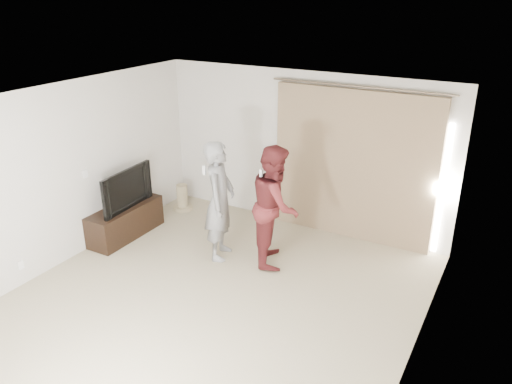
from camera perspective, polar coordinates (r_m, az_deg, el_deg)
floor at (r=6.66m, az=-5.15°, el=-12.42°), size 5.50×5.50×0.00m
wall_back at (r=8.27m, az=5.27°, el=4.75°), size 5.00×0.04×2.60m
wall_left at (r=7.63m, az=-21.27°, el=1.76°), size 0.04×5.50×2.60m
ceiling at (r=5.60m, az=-6.08°, el=9.99°), size 5.00×5.50×0.01m
curtain at (r=7.93m, az=11.07°, el=2.91°), size 2.80×0.11×2.46m
tv_console at (r=8.41m, az=-14.67°, el=-3.24°), size 0.47×1.35×0.52m
tv at (r=8.18m, az=-15.06°, el=0.44°), size 0.21×1.12×0.64m
scratching_post at (r=9.22m, az=-8.40°, el=-0.83°), size 0.36×0.36×0.48m
person_man at (r=7.29m, az=-4.17°, el=-1.02°), size 0.62×0.76×1.80m
person_woman at (r=7.16m, az=2.22°, el=-1.51°), size 0.98×1.07×1.78m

